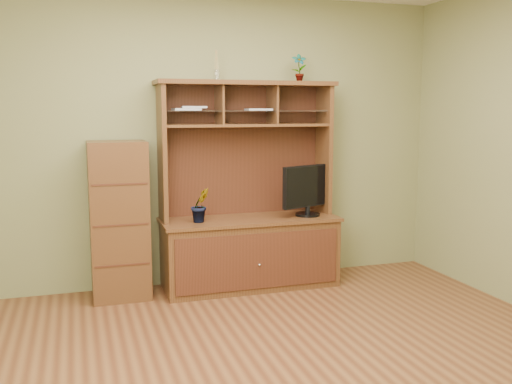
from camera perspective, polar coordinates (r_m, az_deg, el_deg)
name	(u,v)px	position (r m, az deg, el deg)	size (l,w,h in m)	color
room	(288,158)	(3.49, 3.23, 3.44)	(4.54, 4.04, 2.74)	#522B17
media_hutch	(249,231)	(5.32, -0.71, -3.91)	(1.66, 0.61, 1.90)	#402312
monitor	(308,189)	(5.37, 5.22, 0.28)	(0.58, 0.27, 0.48)	black
orchid_plant	(200,205)	(5.07, -5.59, -1.30)	(0.17, 0.14, 0.31)	#285D20
top_plant	(299,68)	(5.46, 4.33, 12.29)	(0.14, 0.09, 0.26)	#306222
reed_diffuser	(216,68)	(5.22, -3.98, 12.22)	(0.05, 0.05, 0.27)	silver
magazines	(213,109)	(5.19, -4.35, 8.30)	(0.91, 0.19, 0.04)	#B5B5BA
side_cabinet	(119,220)	(5.11, -13.53, -2.76)	(0.49, 0.45, 1.38)	#402312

